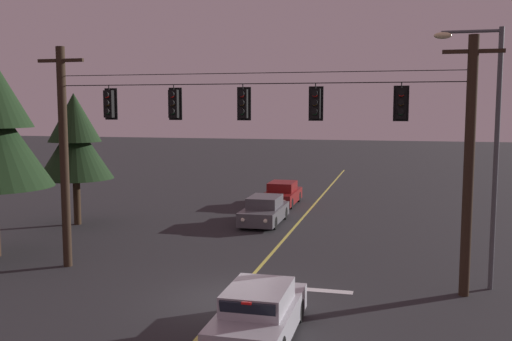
{
  "coord_description": "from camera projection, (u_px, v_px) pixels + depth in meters",
  "views": [
    {
      "loc": [
        4.85,
        -16.32,
        5.89
      ],
      "look_at": [
        0.0,
        3.29,
        3.68
      ],
      "focal_mm": 40.19,
      "sensor_mm": 36.0,
      "label": 1
    }
  ],
  "objects": [
    {
      "name": "ground_plane",
      "position": [
        230.0,
        301.0,
        17.54
      ],
      "size": [
        180.0,
        180.0,
        0.0
      ],
      "primitive_type": "plane",
      "color": "#28282B"
    },
    {
      "name": "lane_centre_stripe",
      "position": [
        283.0,
        240.0,
        25.54
      ],
      "size": [
        0.14,
        60.0,
        0.01
      ],
      "primitive_type": "cube",
      "color": "#D1C64C",
      "rests_on": "ground"
    },
    {
      "name": "stop_bar_paint",
      "position": [
        301.0,
        289.0,
        18.72
      ],
      "size": [
        3.4,
        0.36,
        0.01
      ],
      "primitive_type": "cube",
      "color": "silver",
      "rests_on": "ground"
    },
    {
      "name": "signal_span_assembly",
      "position": [
        249.0,
        158.0,
        19.3
      ],
      "size": [
        15.82,
        0.32,
        8.09
      ],
      "color": "#2D2116",
      "rests_on": "ground"
    },
    {
      "name": "traffic_light_leftmost",
      "position": [
        109.0,
        104.0,
        20.3
      ],
      "size": [
        0.48,
        0.41,
        1.22
      ],
      "color": "black"
    },
    {
      "name": "traffic_light_left_inner",
      "position": [
        174.0,
        104.0,
        19.72
      ],
      "size": [
        0.48,
        0.41,
        1.22
      ],
      "color": "black"
    },
    {
      "name": "traffic_light_centre",
      "position": [
        243.0,
        104.0,
        19.13
      ],
      "size": [
        0.48,
        0.41,
        1.22
      ],
      "color": "black"
    },
    {
      "name": "traffic_light_right_inner",
      "position": [
        315.0,
        103.0,
        18.54
      ],
      "size": [
        0.48,
        0.41,
        1.22
      ],
      "color": "black"
    },
    {
      "name": "traffic_light_rightmost",
      "position": [
        401.0,
        103.0,
        17.9
      ],
      "size": [
        0.48,
        0.41,
        1.22
      ],
      "color": "black"
    },
    {
      "name": "car_waiting_near_lane",
      "position": [
        259.0,
        314.0,
        14.66
      ],
      "size": [
        1.8,
        4.33,
        1.39
      ],
      "color": "#A5A5AD",
      "rests_on": "ground"
    },
    {
      "name": "car_oncoming_lead",
      "position": [
        264.0,
        211.0,
        29.31
      ],
      "size": [
        1.8,
        4.42,
        1.39
      ],
      "color": "#4C4C51",
      "rests_on": "ground"
    },
    {
      "name": "car_oncoming_trailing",
      "position": [
        282.0,
        194.0,
        34.99
      ],
      "size": [
        1.8,
        4.42,
        1.39
      ],
      "color": "maroon",
      "rests_on": "ground"
    },
    {
      "name": "street_lamp_corner",
      "position": [
        487.0,
        135.0,
        18.23
      ],
      "size": [
        2.11,
        0.3,
        8.41
      ],
      "color": "#4C4F54",
      "rests_on": "ground"
    },
    {
      "name": "tree_verge_near",
      "position": [
        75.0,
        140.0,
        28.66
      ],
      "size": [
        3.73,
        3.73,
        6.64
      ],
      "color": "#332316",
      "rests_on": "ground"
    }
  ]
}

